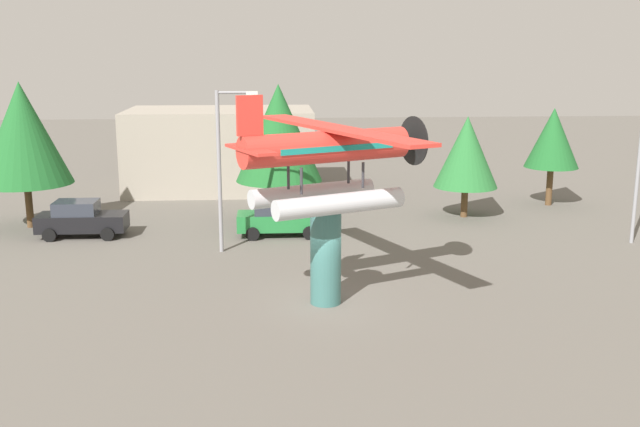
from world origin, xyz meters
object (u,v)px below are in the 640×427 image
at_px(car_near_black, 81,219).
at_px(car_mid_green, 279,218).
at_px(streetlight_primary, 224,159).
at_px(display_pedestal, 326,256).
at_px(storefront_building, 221,150).
at_px(tree_east, 279,133).
at_px(floatplane_monument, 329,161).
at_px(tree_center_back, 467,152).
at_px(tree_far_east, 553,138).
at_px(tree_west, 23,133).

relative_size(car_near_black, car_mid_green, 1.00).
bearing_deg(streetlight_primary, car_mid_green, 48.32).
bearing_deg(display_pedestal, storefront_building, 102.98).
relative_size(car_near_black, tree_east, 0.59).
distance_m(floatplane_monument, car_near_black, 15.75).
bearing_deg(storefront_building, streetlight_primary, -85.68).
height_order(floatplane_monument, car_near_black, floatplane_monument).
distance_m(display_pedestal, tree_center_back, 15.78).
bearing_deg(tree_center_back, tree_east, -177.81).
bearing_deg(streetlight_primary, tree_east, 66.48).
relative_size(display_pedestal, streetlight_primary, 0.49).
height_order(tree_east, tree_far_east, tree_east).
bearing_deg(streetlight_primary, storefront_building, 94.32).
distance_m(car_mid_green, tree_far_east, 17.08).
xyz_separation_m(display_pedestal, tree_center_back, (8.50, 13.17, 1.78)).
bearing_deg(car_near_black, streetlight_primary, -23.90).
height_order(floatplane_monument, tree_center_back, floatplane_monument).
relative_size(floatplane_monument, car_near_black, 2.37).
height_order(car_mid_green, tree_east, tree_east).
bearing_deg(tree_west, storefront_building, 46.60).
height_order(car_near_black, tree_far_east, tree_far_east).
relative_size(car_mid_green, streetlight_primary, 0.59).
bearing_deg(tree_west, car_near_black, -34.55).
height_order(display_pedestal, streetlight_primary, streetlight_primary).
bearing_deg(display_pedestal, tree_far_east, 48.14).
height_order(floatplane_monument, tree_east, floatplane_monument).
distance_m(display_pedestal, car_mid_green, 9.98).
distance_m(floatplane_monument, car_mid_green, 10.79).
relative_size(display_pedestal, tree_far_east, 0.62).
distance_m(car_mid_green, storefront_building, 12.80).
relative_size(car_near_black, tree_west, 0.57).
height_order(streetlight_primary, tree_center_back, streetlight_primary).
bearing_deg(tree_east, tree_center_back, 2.19).
relative_size(floatplane_monument, tree_far_east, 1.77).
height_order(tree_east, tree_center_back, tree_east).
bearing_deg(tree_east, car_mid_green, -90.96).
bearing_deg(car_near_black, display_pedestal, -42.77).
height_order(car_near_black, tree_east, tree_east).
bearing_deg(tree_east, tree_west, -178.14).
bearing_deg(tree_west, tree_east, 1.86).
xyz_separation_m(car_near_black, streetlight_primary, (7.14, -3.17, 3.33)).
xyz_separation_m(streetlight_primary, tree_west, (-10.22, 5.29, 0.58)).
relative_size(tree_center_back, tree_far_east, 0.97).
distance_m(car_mid_green, tree_east, 4.81).
distance_m(car_near_black, streetlight_primary, 8.49).
distance_m(display_pedestal, car_near_black, 15.13).
relative_size(car_mid_green, tree_far_east, 0.75).
distance_m(car_near_black, tree_far_east, 26.06).
bearing_deg(floatplane_monument, car_mid_green, 75.28).
bearing_deg(streetlight_primary, floatplane_monument, -59.99).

